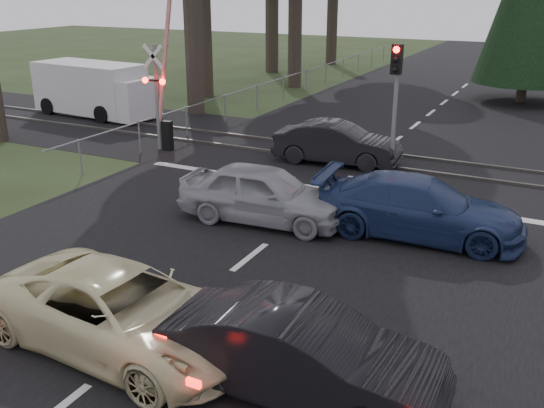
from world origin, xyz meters
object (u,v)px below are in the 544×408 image
Objects in this scene: dark_hatchback at (302,355)px; blue_sedan at (419,208)px; crossing_signal at (162,95)px; dark_car_far at (337,144)px; cream_coupe at (122,311)px; traffic_signal_center at (395,87)px; white_van at (97,90)px; silver_car at (264,194)px.

dark_hatchback is 6.87m from blue_sedan.
crossing_signal is 1.39× the size of blue_sedan.
cream_coupe is at bearing 179.21° from dark_car_far.
cream_coupe is at bearing -56.96° from crossing_signal.
traffic_signal_center is 0.66× the size of white_van.
silver_car is at bearing -107.35° from traffic_signal_center.
white_van is at bearing 47.23° from dark_hatchback.
blue_sedan is 6.43m from dark_car_far.
blue_sedan is (2.07, -4.73, -2.08)m from traffic_signal_center.
cream_coupe is 7.76m from blue_sedan.
dark_car_far is at bearing 7.35° from cream_coupe.
white_van is (-12.95, 8.34, 0.46)m from silver_car.
traffic_signal_center is (8.27, 0.89, 0.75)m from crossing_signal.
cream_coupe is (7.07, -10.88, -1.37)m from crossing_signal.
white_van is (-12.73, 2.49, 0.50)m from dark_car_far.
crossing_signal reaches higher than silver_car.
traffic_signal_center is 0.82× the size of blue_sedan.
silver_car is (-0.54, 6.20, 0.06)m from cream_coupe.
traffic_signal_center reaches higher than blue_sedan.
silver_car is at bearing 8.70° from cream_coupe.
blue_sedan reaches higher than cream_coupe.
silver_car is 5.85m from dark_car_far.
dark_hatchback is at bearing 175.80° from blue_sedan.
traffic_signal_center reaches higher than cream_coupe.
dark_hatchback is at bearing -35.74° from white_van.
dark_car_far is at bearing -2.10° from silver_car.
silver_car is 0.70× the size of white_van.
silver_car reaches higher than cream_coupe.
blue_sedan is 0.80× the size of white_van.
cream_coupe is 0.79× the size of white_van.
white_van is at bearing 61.96° from blue_sedan.
cream_coupe is 1.15× the size of dark_hatchback.
silver_car is at bearing 177.77° from dark_car_far.
cream_coupe is 1.12× the size of silver_car.
silver_car is at bearing 29.90° from dark_hatchback.
crossing_signal is at bearing 96.18° from dark_car_far.
crossing_signal is 1.70× the size of traffic_signal_center.
silver_car is at bearing -27.83° from white_van.
blue_sedan is at bearing -81.88° from silver_car.
crossing_signal reaches higher than cream_coupe.
white_van is at bearing 46.57° from cream_coupe.
white_van reaches higher than dark_car_far.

